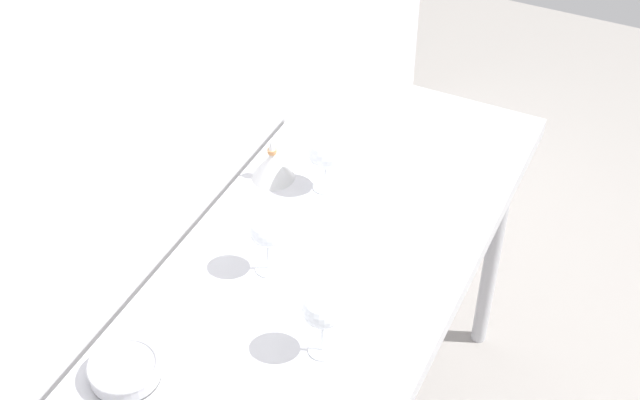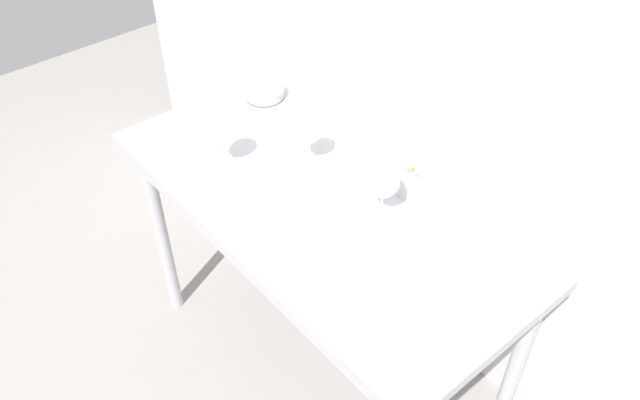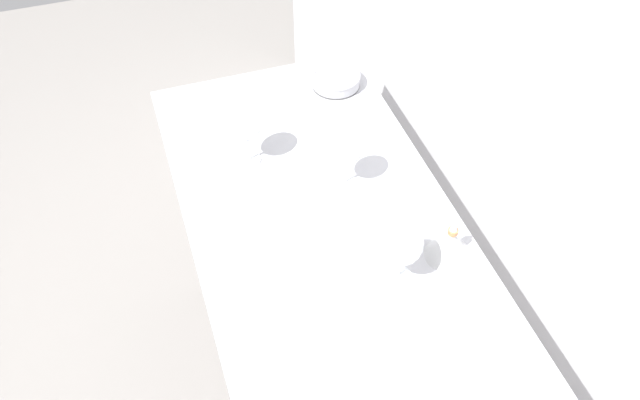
% 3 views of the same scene
% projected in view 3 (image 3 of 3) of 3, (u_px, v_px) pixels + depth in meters
% --- Properties ---
extents(back_wall, '(3.80, 0.04, 2.60)m').
position_uv_depth(back_wall, '(550.00, 58.00, 1.41)').
color(back_wall, silver).
rests_on(back_wall, ground_plane).
extents(steel_counter, '(1.40, 0.65, 0.90)m').
position_uv_depth(steel_counter, '(329.00, 261.00, 1.67)').
color(steel_counter, '#B2B2B7').
rests_on(steel_counter, ground_plane).
extents(wine_glass_far_left, '(0.08, 0.08, 0.16)m').
position_uv_depth(wine_glass_far_left, '(347.00, 150.00, 1.63)').
color(wine_glass_far_left, white).
rests_on(wine_glass_far_left, steel_counter).
extents(wine_glass_far_right, '(0.09, 0.09, 0.17)m').
position_uv_depth(wine_glass_far_right, '(402.00, 245.00, 1.42)').
color(wine_glass_far_right, white).
rests_on(wine_glass_far_right, steel_counter).
extents(wine_glass_near_left, '(0.09, 0.09, 0.17)m').
position_uv_depth(wine_glass_near_left, '(246.00, 124.00, 1.68)').
color(wine_glass_near_left, white).
rests_on(wine_glass_near_left, steel_counter).
extents(tasting_sheet_upper, '(0.25, 0.26, 0.00)m').
position_uv_depth(tasting_sheet_upper, '(442.00, 327.00, 1.41)').
color(tasting_sheet_upper, white).
rests_on(tasting_sheet_upper, steel_counter).
extents(tasting_bowl, '(0.15, 0.15, 0.04)m').
position_uv_depth(tasting_bowl, '(336.00, 79.00, 1.98)').
color(tasting_bowl, '#4C4C4C').
rests_on(tasting_bowl, steel_counter).
extents(decanter_funnel, '(0.11, 0.11, 0.12)m').
position_uv_depth(decanter_funnel, '(450.00, 244.00, 1.52)').
color(decanter_funnel, silver).
rests_on(decanter_funnel, steel_counter).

